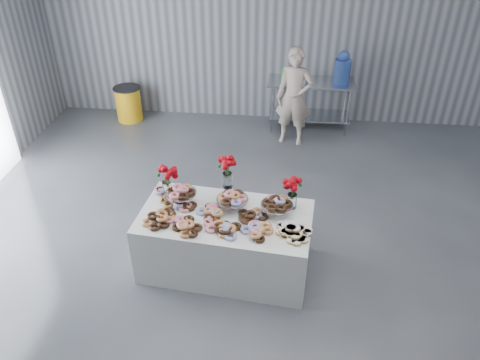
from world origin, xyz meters
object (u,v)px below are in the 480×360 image
object	(u,v)px
water_jug	(343,68)
trash_barrel	(129,104)
display_table	(226,241)
prep_table	(310,96)
person	(294,97)

from	to	relation	value
water_jug	trash_barrel	xyz separation A→B (m)	(-3.83, 0.00, -0.83)
display_table	prep_table	xyz separation A→B (m)	(1.02, 3.71, 0.24)
person	trash_barrel	size ratio (longest dim) A/B	2.56
prep_table	water_jug	world-z (taller)	water_jug
trash_barrel	prep_table	bearing A→B (deg)	0.00
water_jug	trash_barrel	world-z (taller)	water_jug
person	trash_barrel	xyz separation A→B (m)	(-3.03, 0.54, -0.50)
display_table	trash_barrel	distance (m)	4.37
person	trash_barrel	world-z (taller)	person
prep_table	person	bearing A→B (deg)	-118.53
prep_table	trash_barrel	world-z (taller)	prep_table
water_jug	prep_table	bearing A→B (deg)	180.00
water_jug	trash_barrel	distance (m)	3.91
display_table	water_jug	distance (m)	4.08
trash_barrel	water_jug	bearing A→B (deg)	-0.00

